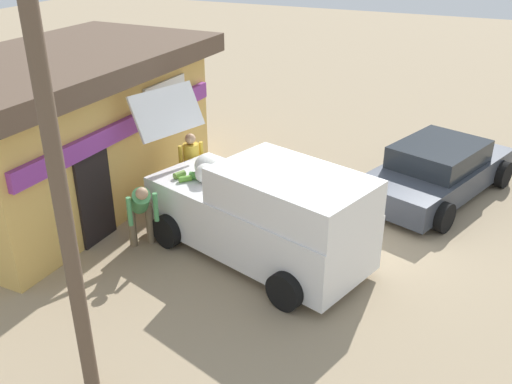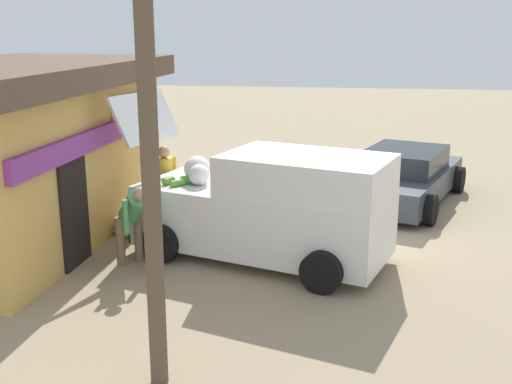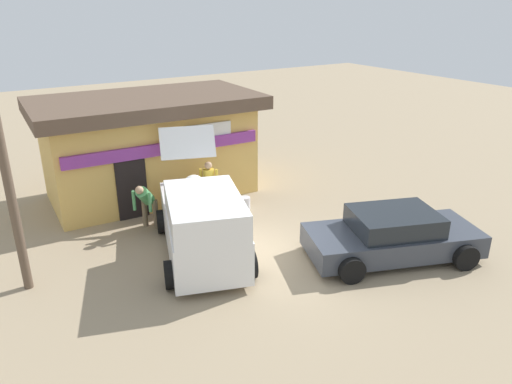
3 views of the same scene
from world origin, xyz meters
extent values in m
plane|color=#9E896B|center=(0.00, 0.00, 0.00)|extent=(60.00, 60.00, 0.00)
cube|color=#E0B259|center=(-0.77, 5.60, 1.44)|extent=(6.46, 3.46, 2.88)
cube|color=purple|center=(-0.84, 3.93, 2.02)|extent=(6.03, 0.34, 0.36)
cube|color=black|center=(-1.98, 4.01, 1.00)|extent=(0.90, 0.09, 2.00)
cube|color=white|center=(0.56, 3.90, 2.31)|extent=(1.50, 0.12, 0.60)
cube|color=brown|center=(-0.77, 5.60, 3.09)|extent=(7.21, 4.21, 0.42)
cube|color=white|center=(-1.20, 0.96, 0.71)|extent=(3.00, 4.64, 1.06)
cube|color=white|center=(-1.46, 0.19, 1.57)|extent=(2.43, 3.06, 0.66)
cube|color=black|center=(-1.85, -1.04, 1.54)|extent=(1.44, 0.54, 0.50)
cube|color=white|center=(-0.47, 3.21, 2.32)|extent=(1.65, 0.94, 0.87)
ellipsoid|color=silver|center=(-0.81, 2.18, 1.47)|extent=(0.55, 0.46, 0.46)
ellipsoid|color=silver|center=(-1.07, 2.09, 1.42)|extent=(0.44, 0.36, 0.36)
cylinder|color=#54A441|center=(-1.03, 2.29, 1.31)|extent=(0.22, 0.31, 0.15)
cylinder|color=#4F9F3A|center=(-0.83, 2.12, 1.31)|extent=(0.25, 0.23, 0.14)
cylinder|color=#62A534|center=(-1.21, 2.44, 1.30)|extent=(0.26, 0.25, 0.11)
cylinder|color=olive|center=(-1.10, 2.63, 1.30)|extent=(0.26, 0.21, 0.13)
cube|color=black|center=(-0.52, 3.05, 0.26)|extent=(1.61, 0.59, 0.16)
cube|color=red|center=(-1.17, 3.27, 0.76)|extent=(0.15, 0.10, 0.20)
cube|color=red|center=(0.13, 2.85, 0.76)|extent=(0.15, 0.10, 0.20)
cylinder|color=black|center=(-2.56, -0.14, 0.33)|extent=(0.41, 0.70, 0.66)
cylinder|color=black|center=(-0.76, -0.72, 0.33)|extent=(0.41, 0.70, 0.66)
cylinder|color=black|center=(-1.65, 2.65, 0.33)|extent=(0.41, 0.70, 0.66)
cylinder|color=black|center=(0.15, 2.06, 0.33)|extent=(0.41, 0.70, 0.66)
cube|color=#383D47|center=(2.81, -1.77, 0.46)|extent=(4.68, 3.18, 0.57)
cube|color=#1E2328|center=(2.81, -1.77, 0.99)|extent=(2.49, 2.20, 0.49)
cylinder|color=black|center=(1.76, -0.36, 0.32)|extent=(0.67, 0.43, 0.64)
cylinder|color=black|center=(1.10, -2.18, 0.32)|extent=(0.67, 0.43, 0.64)
cylinder|color=black|center=(4.52, -1.37, 0.32)|extent=(0.67, 0.43, 0.64)
cylinder|color=black|center=(3.86, -3.19, 0.32)|extent=(0.67, 0.43, 0.64)
cylinder|color=#4C4C51|center=(0.22, 2.95, 0.43)|extent=(0.15, 0.15, 0.85)
cylinder|color=#4C4C51|center=(-0.05, 3.15, 0.43)|extent=(0.15, 0.15, 0.85)
cylinder|color=gold|center=(0.08, 3.05, 1.15)|extent=(0.48, 0.48, 0.60)
sphere|color=tan|center=(0.08, 3.05, 1.57)|extent=(0.23, 0.23, 0.23)
cylinder|color=gold|center=(0.27, 2.90, 1.17)|extent=(0.09, 0.09, 0.57)
cylinder|color=gold|center=(-0.11, 3.19, 1.17)|extent=(0.09, 0.09, 0.57)
cylinder|color=#726047|center=(-1.66, 3.03, 0.42)|extent=(0.15, 0.15, 0.84)
cylinder|color=#726047|center=(-1.89, 3.27, 0.42)|extent=(0.15, 0.15, 0.84)
cylinder|color=#4C9959|center=(-1.93, 3.00, 1.05)|extent=(0.71, 0.71, 0.66)
sphere|color=tan|center=(-2.14, 2.79, 1.33)|extent=(0.23, 0.23, 0.23)
cylinder|color=#4C9959|center=(-1.92, 2.68, 0.97)|extent=(0.09, 0.09, 0.57)
cylinder|color=#4C9959|center=(-2.25, 3.02, 0.97)|extent=(0.09, 0.09, 0.57)
ellipsoid|color=silver|center=(-0.33, 3.65, 0.21)|extent=(0.73, 0.79, 0.41)
cylinder|color=#53993D|center=(-0.20, 3.91, 0.05)|extent=(0.20, 0.27, 0.11)
cylinder|color=#64AE46|center=(-0.24, 3.36, 0.07)|extent=(0.29, 0.26, 0.15)
cylinder|color=#59A038|center=(-0.55, 3.58, 0.08)|extent=(0.24, 0.30, 0.15)
cylinder|color=olive|center=(-0.40, 3.99, 0.07)|extent=(0.26, 0.36, 0.14)
cylinder|color=silver|center=(1.22, 2.84, 0.19)|extent=(0.32, 0.32, 0.38)
cylinder|color=brown|center=(-5.31, 1.59, 2.69)|extent=(0.20, 0.20, 5.38)
camera|label=1|loc=(-9.68, -2.74, 5.81)|focal=39.82mm
camera|label=2|loc=(-11.45, -0.40, 3.95)|focal=43.97mm
camera|label=3|loc=(-5.94, -9.25, 6.13)|focal=34.02mm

